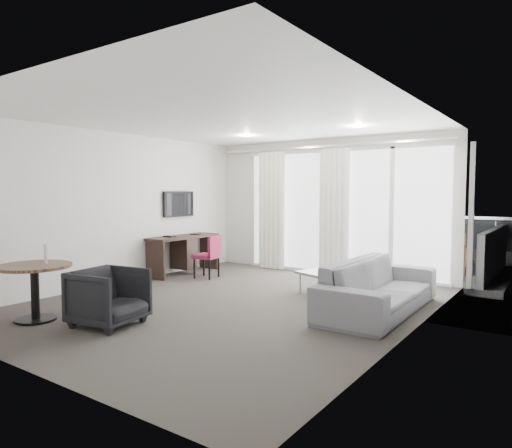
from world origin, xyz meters
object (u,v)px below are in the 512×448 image
Objects in this scene: rattan_chair_b at (452,254)px; sofa at (379,286)px; desk at (184,255)px; round_table at (35,293)px; coffee_table at (329,283)px; tub_armchair at (109,297)px; desk_chair at (206,257)px; rattan_chair_a at (368,248)px.

sofa is at bearing -106.11° from rattan_chair_b.
round_table is (0.79, -3.43, -0.02)m from desk.
desk is 4.16m from sofa.
sofa is (4.12, -0.60, -0.03)m from desk.
desk is 3.13m from coffee_table.
rattan_chair_b is (0.17, 3.54, 0.05)m from sofa.
rattan_chair_b is (2.58, 5.99, 0.05)m from tub_armchair.
rattan_chair_a reaches higher than desk_chair.
coffee_table is at bearing -7.66° from desk_chair.
coffee_table is (2.47, 0.06, -0.22)m from desk_chair.
tub_armchair is 0.32× the size of sofa.
sofa is at bearing -8.23° from desk.
round_table is 4.13m from coffee_table.
desk_chair is 0.88× the size of rattan_chair_a.
desk is at bearing 179.51° from coffee_table.
rattan_chair_a reaches higher than round_table.
desk is 3.68m from rattan_chair_a.
coffee_table is 0.86× the size of rattan_chair_a.
desk_chair is at bearing 10.80° from tub_armchair.
tub_armchair is at bearing -79.54° from desk_chair.
desk reaches higher than round_table.
tub_armchair is (0.92, 0.39, -0.01)m from round_table.
sofa is at bearing 40.39° from round_table.
desk_chair is at bearing -153.48° from rattan_chair_b.
rattan_chair_a is at bearing -171.34° from rattan_chair_b.
coffee_table is 2.42m from rattan_chair_a.
round_table reaches higher than tub_armchair.
rattan_chair_b is at bearing 34.55° from desk.
rattan_chair_b is at bearing 68.69° from coffee_table.
desk_chair is at bearing -178.65° from coffee_table.
rattan_chair_b reaches higher than sofa.
coffee_table is (3.12, -0.03, -0.19)m from desk.
desk_chair is at bearing -140.39° from rattan_chair_a.
rattan_chair_a reaches higher than desk.
coffee_table is (1.42, 3.01, -0.17)m from tub_armchair.
rattan_chair_a reaches higher than coffee_table.
tub_armchair is 0.96× the size of rattan_chair_b.
coffee_table is 0.33× the size of sofa.
desk_chair is 1.01× the size of rattan_chair_b.
desk is 2.10× the size of tub_armchair.
tub_armchair reaches higher than coffee_table.
desk_chair reaches higher than coffee_table.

